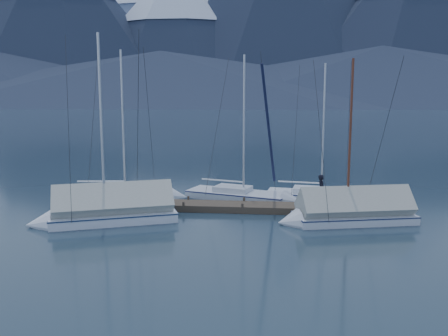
{
  "coord_description": "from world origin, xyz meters",
  "views": [
    {
      "loc": [
        2.49,
        -21.85,
        5.91
      ],
      "look_at": [
        0.0,
        2.0,
        2.2
      ],
      "focal_mm": 38.0,
      "sensor_mm": 36.0,
      "label": 1
    }
  ],
  "objects": [
    {
      "name": "ground",
      "position": [
        0.0,
        0.0,
        0.0
      ],
      "size": [
        1000.0,
        1000.0,
        0.0
      ],
      "primitive_type": "plane",
      "color": "#152430",
      "rests_on": "ground"
    },
    {
      "name": "sailboat_covered_far",
      "position": [
        -5.41,
        -1.05,
        0.46
      ],
      "size": [
        7.04,
        4.38,
        9.5
      ],
      "color": "white",
      "rests_on": "ground"
    },
    {
      "name": "mountain_range",
      "position": [
        4.12,
        370.45,
        58.65
      ],
      "size": [
        877.0,
        584.0,
        150.5
      ],
      "color": "#475675",
      "rests_on": "ground"
    },
    {
      "name": "person",
      "position": [
        4.96,
        2.03,
        1.14
      ],
      "size": [
        0.39,
        0.59,
        1.59
      ],
      "primitive_type": "imported",
      "rotation": [
        0.0,
        0.0,
        1.55
      ],
      "color": "black",
      "rests_on": "dock"
    },
    {
      "name": "sailboat_covered_near",
      "position": [
        5.84,
        0.12,
        0.42
      ],
      "size": [
        6.71,
        3.41,
        8.36
      ],
      "color": "silver",
      "rests_on": "ground"
    },
    {
      "name": "sailboat_open_right",
      "position": [
        5.7,
        4.93,
        0.15
      ],
      "size": [
        6.54,
        2.9,
        8.39
      ],
      "color": "silver",
      "rests_on": "ground"
    },
    {
      "name": "dock",
      "position": [
        0.0,
        2.0,
        0.11
      ],
      "size": [
        18.0,
        1.5,
        0.54
      ],
      "color": "#382D23",
      "rests_on": "ground"
    },
    {
      "name": "sailboat_open_mid",
      "position": [
        1.3,
        4.42,
        0.16
      ],
      "size": [
        6.98,
        3.87,
        8.89
      ],
      "color": "silver",
      "rests_on": "ground"
    },
    {
      "name": "mooring_posts",
      "position": [
        -0.5,
        2.0,
        0.35
      ],
      "size": [
        15.12,
        1.52,
        0.35
      ],
      "color": "#382D23",
      "rests_on": "ground"
    },
    {
      "name": "sailboat_open_left",
      "position": [
        -5.4,
        3.99,
        0.16
      ],
      "size": [
        7.12,
        2.99,
        9.2
      ],
      "color": "silver",
      "rests_on": "ground"
    }
  ]
}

